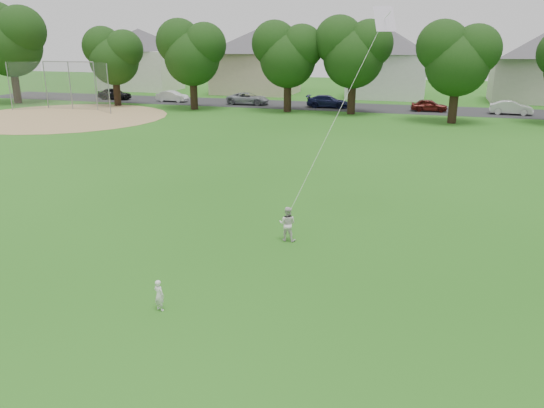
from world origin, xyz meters
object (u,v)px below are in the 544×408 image
(older_boy, at_px, (287,224))
(kite, at_px, (337,115))
(baseball_backstop, at_px, (67,86))
(toddler, at_px, (159,295))

(older_boy, relative_size, kite, 0.15)
(older_boy, bearing_deg, baseball_backstop, -42.12)
(older_boy, relative_size, baseball_backstop, 0.12)
(toddler, relative_size, baseball_backstop, 0.08)
(toddler, relative_size, older_boy, 0.70)
(baseball_backstop, bearing_deg, kite, -39.46)
(older_boy, height_order, baseball_backstop, baseball_backstop)
(toddler, xyz_separation_m, kite, (3.21, 7.72, 3.78))
(older_boy, xyz_separation_m, baseball_backstop, (-29.25, 27.06, 1.64))
(kite, height_order, baseball_backstop, kite)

